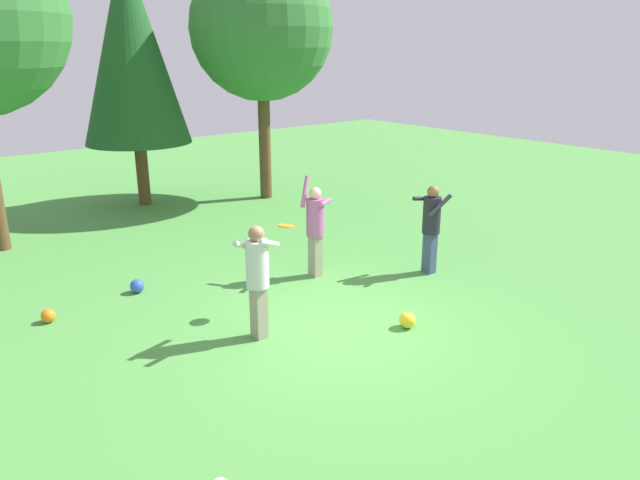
% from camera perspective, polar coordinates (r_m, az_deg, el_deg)
% --- Properties ---
extents(ground_plane, '(40.00, 40.00, 0.00)m').
position_cam_1_polar(ground_plane, '(9.47, 1.46, -8.47)').
color(ground_plane, '#4C9342').
extents(person_thrower, '(0.68, 0.68, 1.93)m').
position_cam_1_polar(person_thrower, '(11.22, -0.45, 1.57)').
color(person_thrower, gray).
rests_on(person_thrower, ground_plane).
extents(person_catcher, '(0.75, 0.71, 1.77)m').
position_cam_1_polar(person_catcher, '(8.85, -5.98, -3.08)').
color(person_catcher, gray).
rests_on(person_catcher, ground_plane).
extents(person_bystander, '(0.63, 0.54, 1.74)m').
position_cam_1_polar(person_bystander, '(11.59, 10.57, 1.72)').
color(person_bystander, '#38476B').
rests_on(person_bystander, ground_plane).
extents(frisbee, '(0.32, 0.32, 0.07)m').
position_cam_1_polar(frisbee, '(9.63, -3.21, 1.34)').
color(frisbee, orange).
extents(ball_orange, '(0.23, 0.23, 0.23)m').
position_cam_1_polar(ball_orange, '(10.58, -24.49, -6.58)').
color(ball_orange, orange).
rests_on(ball_orange, ground_plane).
extents(ball_yellow, '(0.26, 0.26, 0.26)m').
position_cam_1_polar(ball_yellow, '(9.55, 8.34, -7.55)').
color(ball_yellow, yellow).
rests_on(ball_yellow, ground_plane).
extents(ball_blue, '(0.25, 0.25, 0.25)m').
position_cam_1_polar(ball_blue, '(11.23, -17.04, -4.21)').
color(ball_blue, blue).
rests_on(ball_blue, ground_plane).
extents(tree_center, '(2.80, 2.80, 6.70)m').
position_cam_1_polar(tree_center, '(17.00, -17.58, 17.09)').
color(tree_center, brown).
rests_on(tree_center, ground_plane).
extents(tree_right, '(3.87, 3.87, 6.62)m').
position_cam_1_polar(tree_right, '(17.14, -5.60, 19.41)').
color(tree_right, brown).
rests_on(tree_right, ground_plane).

